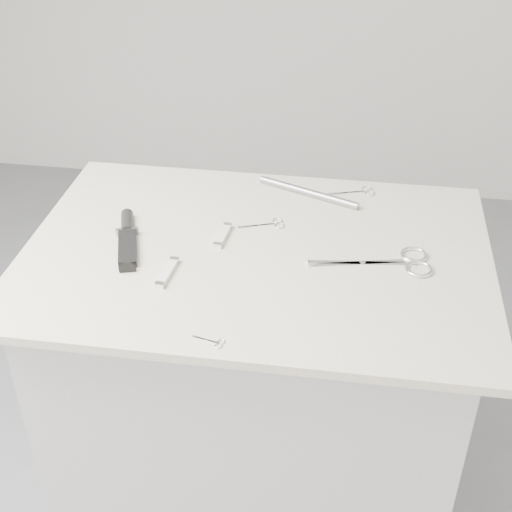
# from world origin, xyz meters

# --- Properties ---
(plinth) EXTENTS (0.90, 0.60, 0.90)m
(plinth) POSITION_xyz_m (0.00, 0.00, 0.45)
(plinth) COLOR #B8B8B5
(plinth) RESTS_ON ground
(display_board) EXTENTS (1.00, 0.70, 0.02)m
(display_board) POSITION_xyz_m (0.00, 0.00, 0.91)
(display_board) COLOR beige
(display_board) RESTS_ON plinth
(large_shears) EXTENTS (0.26, 0.11, 0.01)m
(large_shears) POSITION_xyz_m (0.30, -0.01, 0.92)
(large_shears) COLOR silver
(large_shears) RESTS_ON display_board
(embroidery_scissors_a) EXTENTS (0.10, 0.06, 0.00)m
(embroidery_scissors_a) POSITION_xyz_m (0.01, 0.11, 0.92)
(embroidery_scissors_a) COLOR silver
(embroidery_scissors_a) RESTS_ON display_board
(embroidery_scissors_b) EXTENTS (0.11, 0.06, 0.00)m
(embroidery_scissors_b) POSITION_xyz_m (0.21, 0.29, 0.92)
(embroidery_scissors_b) COLOR silver
(embroidery_scissors_b) RESTS_ON display_board
(tiny_scissors) EXTENTS (0.06, 0.03, 0.00)m
(tiny_scissors) POSITION_xyz_m (-0.03, -0.31, 0.92)
(tiny_scissors) COLOR silver
(tiny_scissors) RESTS_ON display_board
(sheathed_knife) EXTENTS (0.09, 0.21, 0.03)m
(sheathed_knife) POSITION_xyz_m (-0.29, 0.00, 0.93)
(sheathed_knife) COLOR black
(sheathed_knife) RESTS_ON display_board
(pocket_knife_a) EXTENTS (0.03, 0.10, 0.01)m
(pocket_knife_a) POSITION_xyz_m (-0.17, -0.12, 0.93)
(pocket_knife_a) COLOR silver
(pocket_knife_a) RESTS_ON display_board
(pocket_knife_b) EXTENTS (0.03, 0.09, 0.01)m
(pocket_knife_b) POSITION_xyz_m (-0.08, 0.04, 0.93)
(pocket_knife_b) COLOR silver
(pocket_knife_b) RESTS_ON display_board
(metal_rail) EXTENTS (0.25, 0.12, 0.02)m
(metal_rail) POSITION_xyz_m (0.09, 0.26, 0.93)
(metal_rail) COLOR #919499
(metal_rail) RESTS_ON display_board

